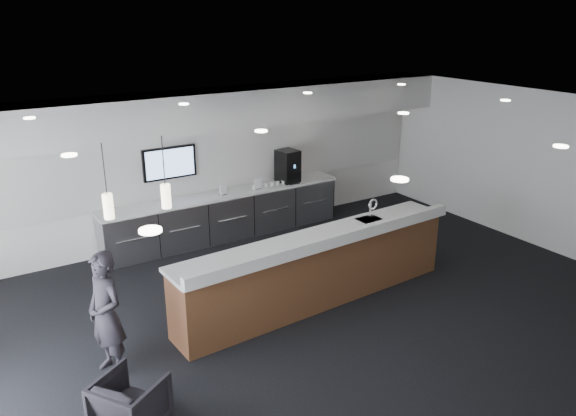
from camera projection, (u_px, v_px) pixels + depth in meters
ground at (332, 314)px, 8.59m from camera, size 10.00×10.00×0.00m
ceiling at (338, 119)px, 7.59m from camera, size 10.00×8.00×0.02m
back_wall at (216, 162)px, 11.28m from camera, size 10.00×0.02×3.00m
right_wall at (547, 172)px, 10.61m from camera, size 0.02×8.00×3.00m
soffit_bulkhead at (223, 108)px, 10.54m from camera, size 10.00×0.90×0.70m
alcove_panel at (216, 158)px, 11.22m from camera, size 9.80×0.06×1.40m
back_credenza at (225, 215)px, 11.33m from camera, size 5.06×0.66×0.95m
wall_tv at (170, 163)px, 10.65m from camera, size 1.05×0.08×0.62m
pendant_left at (151, 185)px, 7.27m from camera, size 0.12×0.12×0.30m
pendant_right at (96, 194)px, 6.92m from camera, size 0.12×0.12×0.30m
ceiling_can_lights at (338, 121)px, 7.60m from camera, size 7.00×5.00×0.02m
service_counter at (318, 268)px, 8.78m from camera, size 4.91×1.06×1.49m
coffee_machine at (288, 166)px, 11.81m from camera, size 0.43×0.54×0.68m
info_sign_left at (223, 190)px, 11.02m from camera, size 0.16×0.05×0.22m
info_sign_right at (258, 184)px, 11.39m from camera, size 0.17×0.04×0.22m
armchair at (130, 403)px, 6.17m from camera, size 0.95×0.94×0.63m
lounge_guest at (106, 314)px, 6.96m from camera, size 0.55×0.69×1.66m
cup_0 at (295, 180)px, 11.87m from camera, size 0.09×0.09×0.08m
cup_1 at (289, 181)px, 11.80m from camera, size 0.12×0.12×0.08m
cup_2 at (283, 182)px, 11.72m from camera, size 0.11×0.11×0.08m
cup_3 at (278, 183)px, 11.65m from camera, size 0.11×0.11×0.08m
cup_4 at (272, 184)px, 11.58m from camera, size 0.12×0.12×0.08m
cup_5 at (266, 185)px, 11.51m from camera, size 0.10×0.10×0.08m
cup_6 at (260, 187)px, 11.44m from camera, size 0.12×0.12×0.08m
cup_7 at (254, 188)px, 11.37m from camera, size 0.10×0.10×0.08m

